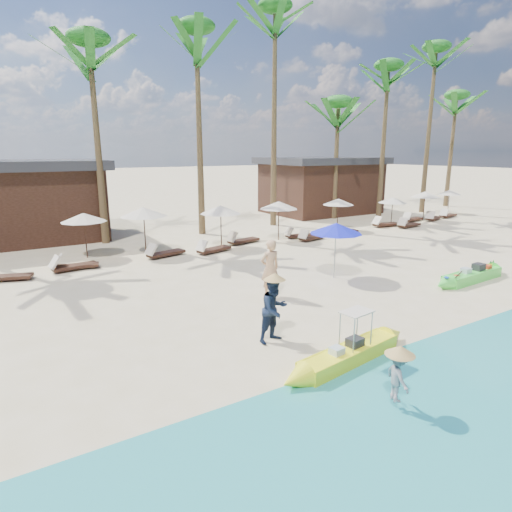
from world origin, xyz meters
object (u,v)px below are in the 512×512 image
green_canoe (472,276)px  yellow_canoe (349,354)px  tourist (270,268)px  blue_umbrella (336,228)px

green_canoe → yellow_canoe: yellow_canoe is taller
yellow_canoe → green_canoe: bearing=7.5°
green_canoe → yellow_canoe: size_ratio=1.05×
green_canoe → tourist: bearing=158.9°
yellow_canoe → tourist: 4.99m
green_canoe → tourist: size_ratio=2.49×
green_canoe → yellow_canoe: bearing=-167.2°
green_canoe → yellow_canoe: (-8.44, -2.35, -0.01)m
yellow_canoe → tourist: (0.95, 4.84, 0.78)m
blue_umbrella → green_canoe: bearing=-36.3°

